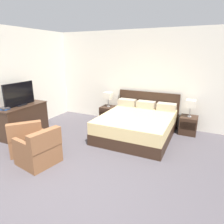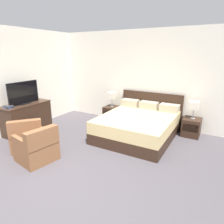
{
  "view_description": "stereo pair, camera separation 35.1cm",
  "coord_description": "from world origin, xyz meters",
  "px_view_note": "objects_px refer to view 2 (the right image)",
  "views": [
    {
      "loc": [
        1.94,
        -2.32,
        2.17
      ],
      "look_at": [
        -0.09,
        1.95,
        0.75
      ],
      "focal_mm": 32.0,
      "sensor_mm": 36.0,
      "label": 1
    },
    {
      "loc": [
        2.25,
        -2.16,
        2.17
      ],
      "look_at": [
        -0.09,
        1.95,
        0.75
      ],
      "focal_mm": 32.0,
      "sensor_mm": 36.0,
      "label": 2
    }
  ],
  "objects_px": {
    "bed": "(138,125)",
    "table_lamp_right": "(194,106)",
    "dresser": "(27,118)",
    "tv": "(24,93)",
    "nightstand_left": "(112,114)",
    "book_blue_cover": "(9,106)",
    "table_lamp_left": "(112,96)",
    "armchair_companion": "(37,148)",
    "armchair_by_window": "(27,137)",
    "nightstand_right": "(191,127)",
    "book_red_cover": "(9,107)"
  },
  "relations": [
    {
      "from": "armchair_companion",
      "to": "table_lamp_right",
      "type": "bearing_deg",
      "value": 49.19
    },
    {
      "from": "nightstand_left",
      "to": "dresser",
      "type": "relative_size",
      "value": 0.37
    },
    {
      "from": "nightstand_right",
      "to": "dresser",
      "type": "distance_m",
      "value": 4.52
    },
    {
      "from": "bed",
      "to": "nightstand_right",
      "type": "relative_size",
      "value": 4.33
    },
    {
      "from": "nightstand_left",
      "to": "table_lamp_left",
      "type": "distance_m",
      "value": 0.6
    },
    {
      "from": "nightstand_right",
      "to": "book_red_cover",
      "type": "relative_size",
      "value": 2.63
    },
    {
      "from": "armchair_companion",
      "to": "bed",
      "type": "bearing_deg",
      "value": 59.19
    },
    {
      "from": "nightstand_right",
      "to": "table_lamp_left",
      "type": "height_order",
      "value": "table_lamp_left"
    },
    {
      "from": "nightstand_left",
      "to": "book_blue_cover",
      "type": "xyz_separation_m",
      "value": [
        -1.6,
        -2.47,
        0.63
      ]
    },
    {
      "from": "book_red_cover",
      "to": "armchair_companion",
      "type": "relative_size",
      "value": 0.23
    },
    {
      "from": "nightstand_left",
      "to": "dresser",
      "type": "bearing_deg",
      "value": -128.49
    },
    {
      "from": "book_red_cover",
      "to": "armchair_by_window",
      "type": "xyz_separation_m",
      "value": [
        0.85,
        -0.21,
        -0.55
      ]
    },
    {
      "from": "nightstand_left",
      "to": "book_red_cover",
      "type": "distance_m",
      "value": 3.0
    },
    {
      "from": "table_lamp_right",
      "to": "tv",
      "type": "bearing_deg",
      "value": -153.56
    },
    {
      "from": "bed",
      "to": "book_blue_cover",
      "type": "relative_size",
      "value": 9.98
    },
    {
      "from": "table_lamp_right",
      "to": "bed",
      "type": "bearing_deg",
      "value": -148.92
    },
    {
      "from": "bed",
      "to": "nightstand_left",
      "type": "distance_m",
      "value": 1.44
    },
    {
      "from": "dresser",
      "to": "tv",
      "type": "distance_m",
      "value": 0.69
    },
    {
      "from": "nightstand_left",
      "to": "dresser",
      "type": "distance_m",
      "value": 2.56
    },
    {
      "from": "table_lamp_left",
      "to": "armchair_by_window",
      "type": "xyz_separation_m",
      "value": [
        -0.75,
        -2.68,
        -0.56
      ]
    },
    {
      "from": "book_blue_cover",
      "to": "table_lamp_left",
      "type": "bearing_deg",
      "value": 57.02
    },
    {
      "from": "dresser",
      "to": "armchair_companion",
      "type": "bearing_deg",
      "value": -32.37
    },
    {
      "from": "nightstand_right",
      "to": "tv",
      "type": "bearing_deg",
      "value": -153.57
    },
    {
      "from": "dresser",
      "to": "tv",
      "type": "bearing_deg",
      "value": -80.14
    },
    {
      "from": "armchair_by_window",
      "to": "bed",
      "type": "bearing_deg",
      "value": 44.49
    },
    {
      "from": "tv",
      "to": "nightstand_right",
      "type": "bearing_deg",
      "value": 26.43
    },
    {
      "from": "nightstand_left",
      "to": "armchair_companion",
      "type": "bearing_deg",
      "value": -91.67
    },
    {
      "from": "tv",
      "to": "armchair_by_window",
      "type": "bearing_deg",
      "value": -38.65
    },
    {
      "from": "bed",
      "to": "tv",
      "type": "height_order",
      "value": "tv"
    },
    {
      "from": "table_lamp_left",
      "to": "tv",
      "type": "xyz_separation_m",
      "value": [
        -1.59,
        -2.01,
        0.28
      ]
    },
    {
      "from": "table_lamp_right",
      "to": "book_red_cover",
      "type": "distance_m",
      "value": 4.75
    },
    {
      "from": "table_lamp_left",
      "to": "table_lamp_right",
      "type": "distance_m",
      "value": 2.46
    },
    {
      "from": "bed",
      "to": "book_red_cover",
      "type": "xyz_separation_m",
      "value": [
        -2.83,
        -1.73,
        0.53
      ]
    },
    {
      "from": "table_lamp_right",
      "to": "book_red_cover",
      "type": "bearing_deg",
      "value": -148.66
    },
    {
      "from": "tv",
      "to": "dresser",
      "type": "bearing_deg",
      "value": 99.86
    },
    {
      "from": "bed",
      "to": "dresser",
      "type": "distance_m",
      "value": 3.09
    },
    {
      "from": "table_lamp_right",
      "to": "book_blue_cover",
      "type": "height_order",
      "value": "table_lamp_right"
    },
    {
      "from": "dresser",
      "to": "armchair_by_window",
      "type": "distance_m",
      "value": 1.09
    },
    {
      "from": "bed",
      "to": "table_lamp_right",
      "type": "distance_m",
      "value": 1.53
    },
    {
      "from": "table_lamp_left",
      "to": "dresser",
      "type": "relative_size",
      "value": 0.35
    },
    {
      "from": "nightstand_left",
      "to": "table_lamp_right",
      "type": "height_order",
      "value": "table_lamp_right"
    },
    {
      "from": "bed",
      "to": "book_red_cover",
      "type": "bearing_deg",
      "value": -148.55
    },
    {
      "from": "book_blue_cover",
      "to": "armchair_companion",
      "type": "relative_size",
      "value": 0.26
    },
    {
      "from": "bed",
      "to": "table_lamp_right",
      "type": "relative_size",
      "value": 4.48
    },
    {
      "from": "book_red_cover",
      "to": "nightstand_right",
      "type": "bearing_deg",
      "value": 31.32
    },
    {
      "from": "table_lamp_left",
      "to": "armchair_companion",
      "type": "distance_m",
      "value": 3.0
    },
    {
      "from": "armchair_by_window",
      "to": "table_lamp_right",
      "type": "bearing_deg",
      "value": 39.92
    },
    {
      "from": "nightstand_left",
      "to": "table_lamp_right",
      "type": "relative_size",
      "value": 1.04
    },
    {
      "from": "table_lamp_left",
      "to": "armchair_by_window",
      "type": "bearing_deg",
      "value": -105.53
    },
    {
      "from": "dresser",
      "to": "table_lamp_left",
      "type": "bearing_deg",
      "value": 51.53
    }
  ]
}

